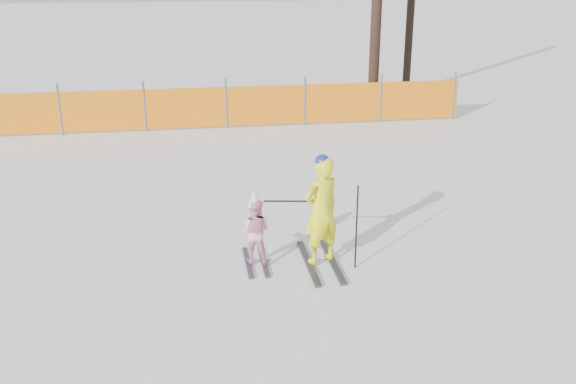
% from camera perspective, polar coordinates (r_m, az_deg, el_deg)
% --- Properties ---
extents(ground, '(120.00, 120.00, 0.00)m').
position_cam_1_polar(ground, '(8.80, 0.52, -7.23)').
color(ground, white).
rests_on(ground, ground).
extents(adult, '(0.66, 1.39, 1.60)m').
position_cam_1_polar(adult, '(8.76, 2.97, -1.69)').
color(adult, black).
rests_on(adult, ground).
extents(child, '(0.54, 0.96, 1.10)m').
position_cam_1_polar(child, '(8.88, -2.95, -3.42)').
color(child, black).
rests_on(child, ground).
extents(ski_poles, '(1.24, 0.36, 1.21)m').
position_cam_1_polar(ski_poles, '(8.73, 3.95, -2.33)').
color(ski_poles, black).
rests_on(ski_poles, ground).
extents(safety_fence, '(16.14, 0.06, 1.25)m').
position_cam_1_polar(safety_fence, '(16.25, -12.44, 7.19)').
color(safety_fence, '#595960').
rests_on(safety_fence, ground).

